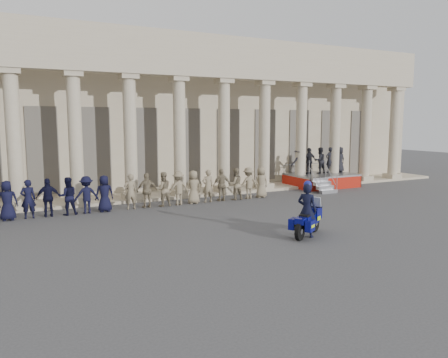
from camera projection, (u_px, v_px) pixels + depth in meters
ground at (227, 235)px, 15.49m from camera, size 90.00×90.00×0.00m
building at (122, 113)px, 27.95m from camera, size 40.00×12.50×9.00m
officer_rank at (101, 194)px, 19.34m from camera, size 17.66×0.62×1.64m
reviewing_stand at (319, 166)px, 26.90m from camera, size 4.12×3.85×2.41m
motorcycle at (308, 220)px, 15.30m from camera, size 1.81×1.36×1.31m
rider at (307, 209)px, 15.15m from camera, size 0.74×0.82×1.98m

